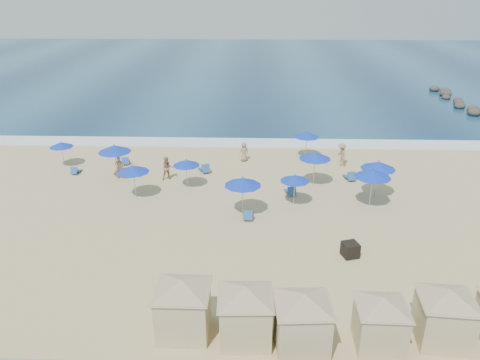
% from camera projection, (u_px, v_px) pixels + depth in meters
% --- Properties ---
extents(ground, '(160.00, 160.00, 0.00)m').
position_uv_depth(ground, '(251.00, 227.00, 27.77)').
color(ground, tan).
rests_on(ground, ground).
extents(ocean, '(160.00, 80.00, 0.06)m').
position_uv_depth(ocean, '(255.00, 67.00, 78.28)').
color(ocean, navy).
rests_on(ocean, ground).
extents(surf_line, '(160.00, 2.50, 0.08)m').
position_uv_depth(surf_line, '(253.00, 143.00, 41.99)').
color(surf_line, white).
rests_on(surf_line, ground).
extents(rock_jetty, '(2.56, 26.66, 0.96)m').
position_uv_depth(rock_jetty, '(479.00, 114.00, 49.76)').
color(rock_jetty, '#2E2826').
rests_on(rock_jetty, ground).
extents(trash_bin, '(0.99, 0.99, 0.79)m').
position_uv_depth(trash_bin, '(350.00, 250.00, 24.69)').
color(trash_bin, black).
rests_on(trash_bin, ground).
extents(cabana_0, '(4.53, 4.53, 2.84)m').
position_uv_depth(cabana_0, '(183.00, 299.00, 18.90)').
color(cabana_0, '#D0BB8E').
rests_on(cabana_0, ground).
extents(cabana_1, '(4.43, 4.43, 2.78)m').
position_uv_depth(cabana_1, '(245.00, 306.00, 18.57)').
color(cabana_1, '#D0BB8E').
rests_on(cabana_1, ground).
extents(cabana_2, '(4.41, 4.41, 2.77)m').
position_uv_depth(cabana_2, '(303.00, 313.00, 18.17)').
color(cabana_2, '#D0BB8E').
rests_on(cabana_2, ground).
extents(cabana_3, '(4.04, 4.04, 2.53)m').
position_uv_depth(cabana_3, '(381.00, 315.00, 18.28)').
color(cabana_3, '#D0BB8E').
rests_on(cabana_3, ground).
extents(cabana_4, '(4.33, 4.33, 2.73)m').
position_uv_depth(cabana_4, '(446.00, 308.00, 18.47)').
color(cabana_4, '#D0BB8E').
rests_on(cabana_4, ground).
extents(umbrella_0, '(1.82, 1.82, 2.07)m').
position_uv_depth(umbrella_0, '(61.00, 145.00, 36.14)').
color(umbrella_0, '#A5A8AD').
rests_on(umbrella_0, ground).
extents(umbrella_1, '(2.39, 2.39, 2.72)m').
position_uv_depth(umbrella_1, '(114.00, 149.00, 33.57)').
color(umbrella_1, '#A5A8AD').
rests_on(umbrella_1, ground).
extents(umbrella_2, '(2.10, 2.10, 2.40)m').
position_uv_depth(umbrella_2, '(133.00, 169.00, 30.74)').
color(umbrella_2, '#A5A8AD').
rests_on(umbrella_2, ground).
extents(umbrella_3, '(1.90, 1.90, 2.16)m').
position_uv_depth(umbrella_3, '(186.00, 163.00, 32.35)').
color(umbrella_3, '#A5A8AD').
rests_on(umbrella_3, ground).
extents(umbrella_4, '(2.28, 2.28, 2.59)m').
position_uv_depth(umbrella_4, '(243.00, 182.00, 28.35)').
color(umbrella_4, '#A5A8AD').
rests_on(umbrella_4, ground).
extents(umbrella_5, '(2.25, 2.25, 2.56)m').
position_uv_depth(umbrella_5, '(315.00, 156.00, 32.66)').
color(umbrella_5, '#A5A8AD').
rests_on(umbrella_5, ground).
extents(umbrella_6, '(1.90, 1.90, 2.17)m').
position_uv_depth(umbrella_6, '(295.00, 178.00, 29.82)').
color(umbrella_6, '#A5A8AD').
rests_on(umbrella_6, ground).
extents(umbrella_7, '(2.04, 2.04, 2.33)m').
position_uv_depth(umbrella_7, '(307.00, 134.00, 37.79)').
color(umbrella_7, '#A5A8AD').
rests_on(umbrella_7, ground).
extents(umbrella_8, '(2.32, 2.32, 2.64)m').
position_uv_depth(umbrella_8, '(378.00, 165.00, 30.76)').
color(umbrella_8, '#A5A8AD').
rests_on(umbrella_8, ground).
extents(umbrella_9, '(2.34, 2.34, 2.66)m').
position_uv_depth(umbrella_9, '(373.00, 173.00, 29.40)').
color(umbrella_9, '#A5A8AD').
rests_on(umbrella_9, ground).
extents(beach_chair_0, '(0.58, 1.17, 0.63)m').
position_uv_depth(beach_chair_0, '(76.00, 171.00, 35.39)').
color(beach_chair_0, '#285094').
rests_on(beach_chair_0, ground).
extents(beach_chair_1, '(0.81, 1.31, 0.67)m').
position_uv_depth(beach_chair_1, '(126.00, 161.00, 37.20)').
color(beach_chair_1, '#285094').
rests_on(beach_chair_1, ground).
extents(beach_chair_2, '(1.10, 1.51, 0.76)m').
position_uv_depth(beach_chair_2, '(205.00, 169.00, 35.63)').
color(beach_chair_2, '#285094').
rests_on(beach_chair_2, ground).
extents(beach_chair_3, '(0.63, 1.30, 0.70)m').
position_uv_depth(beach_chair_3, '(248.00, 215.00, 28.66)').
color(beach_chair_3, '#285094').
rests_on(beach_chair_3, ground).
extents(beach_chair_4, '(0.79, 1.36, 0.70)m').
position_uv_depth(beach_chair_4, '(291.00, 191.00, 31.91)').
color(beach_chair_4, '#285094').
rests_on(beach_chair_4, ground).
extents(beach_chair_5, '(0.82, 1.43, 0.74)m').
position_uv_depth(beach_chair_5, '(350.00, 176.00, 34.25)').
color(beach_chair_5, '#285094').
rests_on(beach_chair_5, ground).
extents(beachgoer_0, '(0.65, 0.48, 1.66)m').
position_uv_depth(beachgoer_0, '(119.00, 167.00, 34.40)').
color(beachgoer_0, '#A3785A').
rests_on(beachgoer_0, ground).
extents(beachgoer_1, '(1.02, 0.90, 1.76)m').
position_uv_depth(beachgoer_1, '(167.00, 168.00, 34.05)').
color(beachgoer_1, '#A3785A').
rests_on(beachgoer_1, ground).
extents(beachgoer_2, '(0.93, 1.32, 1.85)m').
position_uv_depth(beachgoer_2, '(342.00, 155.00, 36.60)').
color(beachgoer_2, '#A3785A').
rests_on(beachgoer_2, ground).
extents(beachgoer_3, '(0.91, 0.79, 1.57)m').
position_uv_depth(beachgoer_3, '(244.00, 152.00, 37.61)').
color(beachgoer_3, '#A3785A').
rests_on(beachgoer_3, ground).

